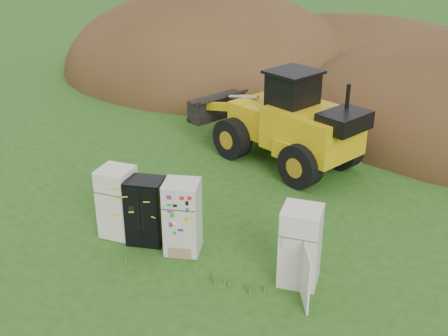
# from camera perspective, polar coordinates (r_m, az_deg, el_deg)

# --- Properties ---
(ground) EXTENTS (120.00, 120.00, 0.00)m
(ground) POSITION_cam_1_polar(r_m,az_deg,el_deg) (13.84, -2.14, -8.83)
(ground) COLOR #244B14
(ground) RESTS_ON ground
(fridge_leftmost) EXTENTS (0.88, 0.85, 1.85)m
(fridge_leftmost) POSITION_cam_1_polar(r_m,az_deg,el_deg) (14.49, -10.74, -3.41)
(fridge_leftmost) COLOR white
(fridge_leftmost) RESTS_ON ground
(fridge_black_side) EXTENTS (1.05, 0.91, 1.72)m
(fridge_black_side) POSITION_cam_1_polar(r_m,az_deg,el_deg) (14.09, -7.95, -4.34)
(fridge_black_side) COLOR black
(fridge_black_side) RESTS_ON ground
(fridge_sticker) EXTENTS (1.01, 0.97, 1.86)m
(fridge_sticker) POSITION_cam_1_polar(r_m,az_deg,el_deg) (13.58, -4.25, -5.00)
(fridge_sticker) COLOR silver
(fridge_sticker) RESTS_ON ground
(fridge_open_door) EXTENTS (0.95, 0.89, 1.87)m
(fridge_open_door) POSITION_cam_1_polar(r_m,az_deg,el_deg) (12.56, 7.75, -7.84)
(fridge_open_door) COLOR white
(fridge_open_door) RESTS_ON ground
(wheel_loader) EXTENTS (7.03, 4.95, 3.15)m
(wheel_loader) POSITION_cam_1_polar(r_m,az_deg,el_deg) (18.64, 5.03, 5.60)
(wheel_loader) COLOR gold
(wheel_loader) RESTS_ON ground
(dirt_mound_left) EXTENTS (15.81, 11.86, 8.54)m
(dirt_mound_left) POSITION_cam_1_polar(r_m,az_deg,el_deg) (28.74, -1.41, 9.25)
(dirt_mound_left) COLOR #412B15
(dirt_mound_left) RESTS_ON ground
(dirt_mound_back) EXTENTS (16.90, 11.27, 5.96)m
(dirt_mound_back) POSITION_cam_1_polar(r_m,az_deg,el_deg) (29.64, 13.32, 9.08)
(dirt_mound_back) COLOR #412B15
(dirt_mound_back) RESTS_ON ground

